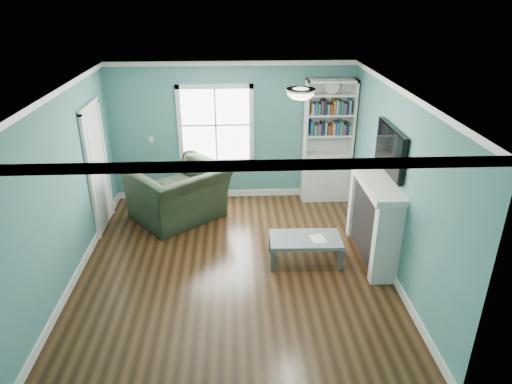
{
  "coord_description": "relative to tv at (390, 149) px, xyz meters",
  "views": [
    {
      "loc": [
        0.04,
        -5.7,
        3.81
      ],
      "look_at": [
        0.34,
        0.4,
        1.03
      ],
      "focal_mm": 32.0,
      "sensor_mm": 36.0,
      "label": 1
    }
  ],
  "objects": [
    {
      "name": "bookshelf",
      "position": [
        -0.43,
        2.1,
        -0.8
      ],
      "size": [
        0.9,
        0.35,
        2.31
      ],
      "color": "silver",
      "rests_on": "ground"
    },
    {
      "name": "door",
      "position": [
        -4.42,
        1.2,
        -0.65
      ],
      "size": [
        0.12,
        0.98,
        2.17
      ],
      "color": "silver",
      "rests_on": "ground"
    },
    {
      "name": "ceiling_fixture",
      "position": [
        -1.3,
        -0.1,
        0.82
      ],
      "size": [
        0.38,
        0.38,
        0.15
      ],
      "color": "white",
      "rests_on": "room_walls"
    },
    {
      "name": "floor",
      "position": [
        -2.2,
        -0.2,
        -1.72
      ],
      "size": [
        5.0,
        5.0,
        0.0
      ],
      "primitive_type": "plane",
      "color": "black",
      "rests_on": "ground"
    },
    {
      "name": "trim",
      "position": [
        -2.2,
        -0.2,
        -0.49
      ],
      "size": [
        4.5,
        5.0,
        2.6
      ],
      "color": "white",
      "rests_on": "ground"
    },
    {
      "name": "coffee_table",
      "position": [
        -1.14,
        -0.07,
        -1.39
      ],
      "size": [
        1.07,
        0.61,
        0.38
      ],
      "rotation": [
        0.0,
        0.0,
        -0.03
      ],
      "color": "#444C52",
      "rests_on": "ground"
    },
    {
      "name": "room_walls",
      "position": [
        -2.2,
        -0.2,
        -0.14
      ],
      "size": [
        5.0,
        5.0,
        5.0
      ],
      "color": "#427B78",
      "rests_on": "ground"
    },
    {
      "name": "recliner",
      "position": [
        -3.15,
        1.4,
        -1.08
      ],
      "size": [
        1.75,
        1.69,
        1.29
      ],
      "primitive_type": "imported",
      "rotation": [
        0.0,
        0.0,
        -2.45
      ],
      "color": "black",
      "rests_on": "ground"
    },
    {
      "name": "light_switch",
      "position": [
        -3.7,
        2.28,
        -0.52
      ],
      "size": [
        0.08,
        0.01,
        0.12
      ],
      "primitive_type": "cube",
      "color": "white",
      "rests_on": "room_walls"
    },
    {
      "name": "fireplace",
      "position": [
        -0.12,
        0.0,
        -1.09
      ],
      "size": [
        0.44,
        1.58,
        1.3
      ],
      "color": "black",
      "rests_on": "ground"
    },
    {
      "name": "paper_sheet",
      "position": [
        -0.96,
        -0.11,
        -1.34
      ],
      "size": [
        0.24,
        0.29,
        0.0
      ],
      "primitive_type": "cube",
      "rotation": [
        0.0,
        0.0,
        0.17
      ],
      "color": "white",
      "rests_on": "coffee_table"
    },
    {
      "name": "window",
      "position": [
        -2.5,
        2.29,
        -0.27
      ],
      "size": [
        1.4,
        0.06,
        1.5
      ],
      "color": "white",
      "rests_on": "room_walls"
    },
    {
      "name": "tv",
      "position": [
        0.0,
        0.0,
        0.0
      ],
      "size": [
        0.06,
        1.1,
        0.65
      ],
      "primitive_type": "cube",
      "color": "black",
      "rests_on": "fireplace"
    }
  ]
}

